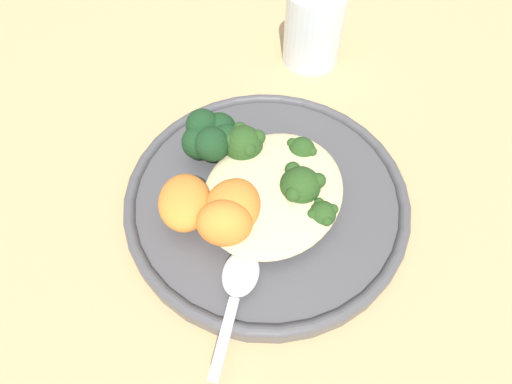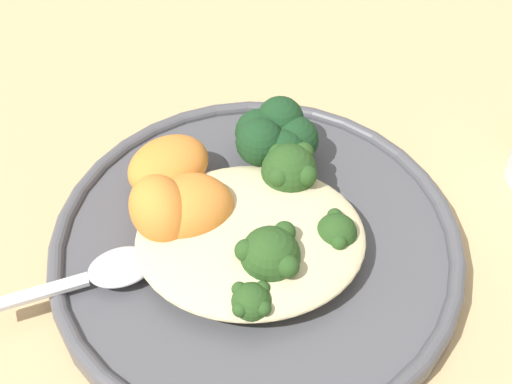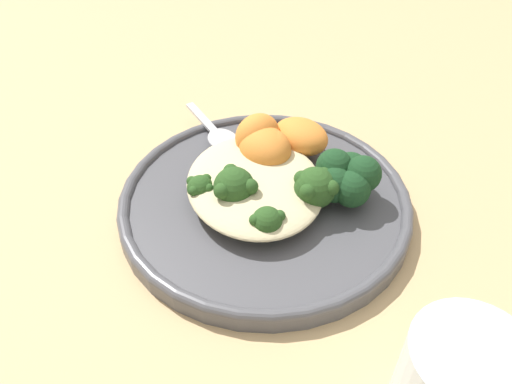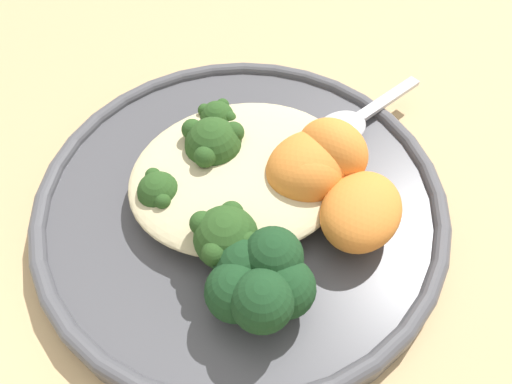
# 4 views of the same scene
# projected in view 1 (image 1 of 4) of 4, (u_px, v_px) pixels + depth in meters

# --- Properties ---
(ground_plane) EXTENTS (4.00, 4.00, 0.00)m
(ground_plane) POSITION_uv_depth(u_px,v_px,m) (274.00, 190.00, 0.43)
(ground_plane) COLOR tan
(plate) EXTENTS (0.29, 0.29, 0.02)m
(plate) POSITION_uv_depth(u_px,v_px,m) (264.00, 195.00, 0.42)
(plate) COLOR #4C4C51
(plate) RESTS_ON ground_plane
(quinoa_mound) EXTENTS (0.16, 0.13, 0.02)m
(quinoa_mound) POSITION_uv_depth(u_px,v_px,m) (273.00, 191.00, 0.39)
(quinoa_mound) COLOR beige
(quinoa_mound) RESTS_ON plate
(broccoli_stalk_0) EXTENTS (0.04, 0.09, 0.03)m
(broccoli_stalk_0) POSITION_uv_depth(u_px,v_px,m) (300.00, 211.00, 0.38)
(broccoli_stalk_0) COLOR #ADC675
(broccoli_stalk_0) RESTS_ON plate
(broccoli_stalk_1) EXTENTS (0.07, 0.07, 0.04)m
(broccoli_stalk_1) POSITION_uv_depth(u_px,v_px,m) (295.00, 188.00, 0.38)
(broccoli_stalk_1) COLOR #ADC675
(broccoli_stalk_1) RESTS_ON plate
(broccoli_stalk_2) EXTENTS (0.11, 0.04, 0.03)m
(broccoli_stalk_2) POSITION_uv_depth(u_px,v_px,m) (292.00, 162.00, 0.41)
(broccoli_stalk_2) COLOR #ADC675
(broccoli_stalk_2) RESTS_ON plate
(broccoli_stalk_3) EXTENTS (0.10, 0.09, 0.04)m
(broccoli_stalk_3) POSITION_uv_depth(u_px,v_px,m) (245.00, 153.00, 0.41)
(broccoli_stalk_3) COLOR #ADC675
(broccoli_stalk_3) RESTS_ON plate
(sweet_potato_chunk_0) EXTENTS (0.06, 0.06, 0.05)m
(sweet_potato_chunk_0) POSITION_uv_depth(u_px,v_px,m) (225.00, 223.00, 0.36)
(sweet_potato_chunk_0) COLOR orange
(sweet_potato_chunk_0) RESTS_ON plate
(sweet_potato_chunk_1) EXTENTS (0.08, 0.08, 0.03)m
(sweet_potato_chunk_1) POSITION_uv_depth(u_px,v_px,m) (185.00, 202.00, 0.38)
(sweet_potato_chunk_1) COLOR orange
(sweet_potato_chunk_1) RESTS_ON plate
(sweet_potato_chunk_2) EXTENTS (0.07, 0.06, 0.04)m
(sweet_potato_chunk_2) POSITION_uv_depth(u_px,v_px,m) (233.00, 208.00, 0.37)
(sweet_potato_chunk_2) COLOR orange
(sweet_potato_chunk_2) RESTS_ON plate
(sweet_potato_chunk_3) EXTENTS (0.06, 0.05, 0.04)m
(sweet_potato_chunk_3) POSITION_uv_depth(u_px,v_px,m) (229.00, 202.00, 0.37)
(sweet_potato_chunk_3) COLOR orange
(sweet_potato_chunk_3) RESTS_ON plate
(kale_tuft) EXTENTS (0.06, 0.06, 0.04)m
(kale_tuft) POSITION_uv_depth(u_px,v_px,m) (212.00, 136.00, 0.42)
(kale_tuft) COLOR #193D1E
(kale_tuft) RESTS_ON plate
(spoon) EXTENTS (0.11, 0.05, 0.01)m
(spoon) POSITION_uv_depth(u_px,v_px,m) (238.00, 282.00, 0.35)
(spoon) COLOR silver
(spoon) RESTS_ON plate
(water_glass) EXTENTS (0.08, 0.08, 0.10)m
(water_glass) POSITION_uv_depth(u_px,v_px,m) (314.00, 28.00, 0.52)
(water_glass) COLOR silver
(water_glass) RESTS_ON ground_plane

